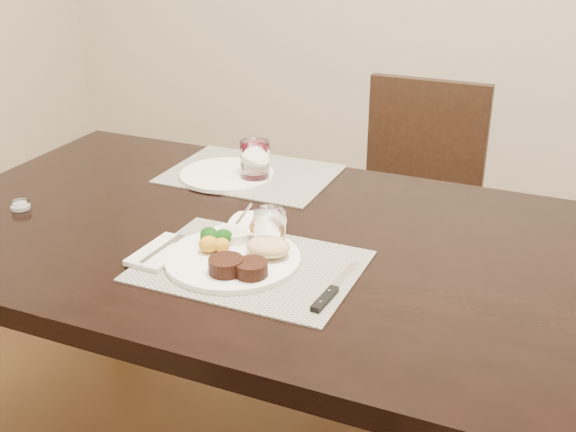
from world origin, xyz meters
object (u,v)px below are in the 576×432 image
at_px(steak_knife, 330,293).
at_px(cracker_bowl, 257,228).
at_px(far_plate, 227,175).
at_px(wine_glass_near, 270,233).
at_px(dinner_plate, 238,257).
at_px(chair_far, 415,198).

bearing_deg(steak_knife, cracker_bowl, 146.85).
distance_m(steak_knife, far_plate, 0.70).
distance_m(cracker_bowl, wine_glass_near, 0.09).
bearing_deg(dinner_plate, chair_far, 60.33).
bearing_deg(dinner_plate, cracker_bowl, 75.78).
height_order(cracker_bowl, wine_glass_near, wine_glass_near).
bearing_deg(cracker_bowl, dinner_plate, -81.03).
bearing_deg(steak_knife, dinner_plate, 172.53).
bearing_deg(wine_glass_near, chair_far, 85.10).
distance_m(dinner_plate, cracker_bowl, 0.15).
distance_m(dinner_plate, wine_glass_near, 0.10).
bearing_deg(dinner_plate, steak_knife, -34.81).
xyz_separation_m(dinner_plate, cracker_bowl, (-0.02, 0.14, 0.00)).
height_order(wine_glass_near, far_plate, wine_glass_near).
relative_size(dinner_plate, far_plate, 1.12).
xyz_separation_m(cracker_bowl, wine_glass_near, (0.06, -0.06, 0.03)).
relative_size(wine_glass_near, far_plate, 0.37).
bearing_deg(steak_knife, far_plate, 138.91).
bearing_deg(dinner_plate, far_plate, 97.33).
bearing_deg(far_plate, steak_knife, -45.23).
height_order(cracker_bowl, far_plate, cracker_bowl).
bearing_deg(wine_glass_near, far_plate, 129.56).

